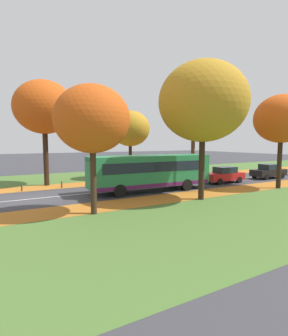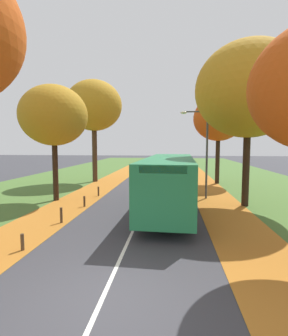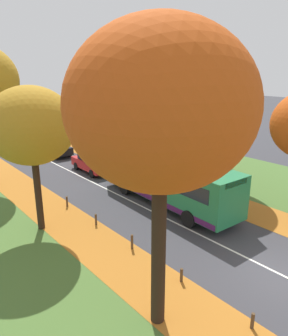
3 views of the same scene
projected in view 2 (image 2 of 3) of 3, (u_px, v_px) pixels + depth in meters
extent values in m
plane|color=#38383D|center=(102.00, 299.00, 6.31)|extent=(160.00, 160.00, 0.00)
cube|color=#476B2D|center=(66.00, 180.00, 27.09)|extent=(12.00, 90.00, 0.01)
cube|color=#B26B23|center=(92.00, 191.00, 20.66)|extent=(2.80, 60.00, 0.00)
cube|color=#476B2D|center=(251.00, 183.00, 25.15)|extent=(12.00, 90.00, 0.01)
cube|color=#B26B23|center=(211.00, 194.00, 19.69)|extent=(2.80, 60.00, 0.00)
cube|color=silver|center=(155.00, 182.00, 26.12)|extent=(0.12, 80.00, 0.01)
cylinder|color=black|center=(55.00, 171.00, 17.23)|extent=(0.36, 0.36, 3.95)
ellipsoid|color=#B27F1E|center=(54.00, 115.00, 16.91)|extent=(4.33, 4.33, 3.90)
cylinder|color=#422D1E|center=(95.00, 154.00, 25.99)|extent=(0.49, 0.49, 5.44)
ellipsoid|color=#B27F1E|center=(94.00, 105.00, 25.56)|extent=(5.46, 5.46, 4.91)
cylinder|color=black|center=(246.00, 168.00, 15.66)|extent=(0.41, 0.41, 4.56)
ellipsoid|color=#B27F1E|center=(249.00, 90.00, 15.24)|extent=(6.19, 6.19, 5.57)
cylinder|color=black|center=(218.00, 161.00, 24.67)|extent=(0.39, 0.39, 4.37)
ellipsoid|color=#C64C14|center=(219.00, 118.00, 24.31)|extent=(4.64, 4.64, 4.18)
cylinder|color=#4C3823|center=(22.00, 242.00, 9.16)|extent=(0.12, 0.12, 0.60)
cylinder|color=#4C3823|center=(61.00, 215.00, 12.37)|extent=(0.12, 0.12, 0.75)
cylinder|color=#4C3823|center=(84.00, 201.00, 15.58)|extent=(0.12, 0.12, 0.64)
cylinder|color=#4C3823|center=(98.00, 191.00, 18.80)|extent=(0.12, 0.12, 0.68)
cylinder|color=#47474C|center=(207.00, 155.00, 17.73)|extent=(0.14, 0.14, 6.00)
cylinder|color=#47474C|center=(196.00, 112.00, 17.56)|extent=(1.60, 0.10, 0.10)
ellipsoid|color=silver|center=(184.00, 113.00, 17.65)|extent=(0.44, 0.28, 0.20)
cube|color=#237A47|center=(170.00, 180.00, 14.66)|extent=(2.91, 10.49, 2.50)
cube|color=#19232D|center=(163.00, 189.00, 9.56)|extent=(2.30, 0.19, 1.30)
cube|color=#19232D|center=(170.00, 173.00, 14.62)|extent=(2.90, 9.25, 0.80)
cube|color=#4C1951|center=(169.00, 199.00, 14.76)|extent=(2.92, 10.28, 0.32)
cube|color=yellow|center=(163.00, 170.00, 9.48)|extent=(1.75, 0.15, 0.28)
cylinder|color=black|center=(193.00, 219.00, 11.43)|extent=(0.34, 0.97, 0.96)
cylinder|color=black|center=(139.00, 216.00, 11.77)|extent=(0.34, 0.97, 0.96)
cylinder|color=black|center=(189.00, 193.00, 17.42)|extent=(0.34, 0.97, 0.96)
cylinder|color=black|center=(154.00, 192.00, 17.76)|extent=(0.34, 0.97, 0.96)
cube|color=#B21919|center=(169.00, 179.00, 23.32)|extent=(1.82, 4.25, 0.70)
cube|color=#19232D|center=(169.00, 171.00, 23.41)|extent=(1.50, 2.06, 0.60)
cylinder|color=black|center=(177.00, 185.00, 21.97)|extent=(0.24, 0.65, 0.64)
cylinder|color=black|center=(159.00, 184.00, 22.17)|extent=(0.24, 0.65, 0.64)
cylinder|color=black|center=(178.00, 181.00, 24.54)|extent=(0.24, 0.65, 0.64)
cylinder|color=black|center=(161.00, 180.00, 24.74)|extent=(0.24, 0.65, 0.64)
cube|color=black|center=(170.00, 171.00, 30.12)|extent=(1.83, 4.25, 0.70)
cube|color=#19232D|center=(170.00, 165.00, 30.21)|extent=(1.51, 2.06, 0.60)
cylinder|color=black|center=(177.00, 175.00, 28.76)|extent=(0.24, 0.65, 0.64)
cylinder|color=black|center=(162.00, 175.00, 28.97)|extent=(0.24, 0.65, 0.64)
cylinder|color=black|center=(177.00, 173.00, 31.33)|extent=(0.24, 0.65, 0.64)
cylinder|color=black|center=(164.00, 173.00, 31.54)|extent=(0.24, 0.65, 0.64)
cube|color=#1E6038|center=(173.00, 166.00, 37.03)|extent=(1.87, 4.26, 0.70)
cube|color=#19232D|center=(173.00, 161.00, 37.12)|extent=(1.52, 2.07, 0.60)
cylinder|color=black|center=(179.00, 169.00, 35.71)|extent=(0.25, 0.65, 0.64)
cylinder|color=black|center=(167.00, 169.00, 35.82)|extent=(0.25, 0.65, 0.64)
cylinder|color=black|center=(178.00, 168.00, 38.30)|extent=(0.25, 0.65, 0.64)
cylinder|color=black|center=(167.00, 167.00, 38.40)|extent=(0.25, 0.65, 0.64)
cube|color=#B7BABF|center=(170.00, 163.00, 42.91)|extent=(1.89, 4.27, 0.70)
cube|color=#19232D|center=(170.00, 159.00, 43.00)|extent=(1.54, 2.08, 0.60)
cylinder|color=black|center=(176.00, 166.00, 41.60)|extent=(0.25, 0.65, 0.64)
cylinder|color=black|center=(166.00, 166.00, 41.69)|extent=(0.25, 0.65, 0.64)
cylinder|color=black|center=(175.00, 164.00, 44.19)|extent=(0.25, 0.65, 0.64)
cylinder|color=black|center=(165.00, 164.00, 44.28)|extent=(0.25, 0.65, 0.64)
cube|color=#233D9E|center=(173.00, 161.00, 48.77)|extent=(1.79, 4.24, 0.70)
cube|color=#19232D|center=(173.00, 157.00, 48.86)|extent=(1.49, 2.05, 0.60)
cylinder|color=black|center=(177.00, 163.00, 47.41)|extent=(0.23, 0.64, 0.64)
cylinder|color=black|center=(168.00, 163.00, 47.61)|extent=(0.23, 0.64, 0.64)
cylinder|color=black|center=(177.00, 162.00, 49.99)|extent=(0.23, 0.64, 0.64)
cylinder|color=black|center=(169.00, 162.00, 50.19)|extent=(0.23, 0.64, 0.64)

